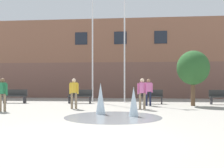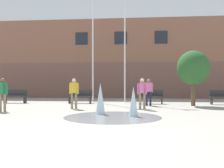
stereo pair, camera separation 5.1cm
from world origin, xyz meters
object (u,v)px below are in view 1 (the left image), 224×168
at_px(adult_near_bench, 148,90).
at_px(flagpole_left, 93,38).
at_px(park_bench_center, 151,96).
at_px(teen_by_trashcan, 74,91).
at_px(park_bench_under_left_flagpole, 80,96).
at_px(adult_watching, 3,92).
at_px(park_bench_near_trashcan, 222,97).
at_px(park_bench_far_left, 15,96).
at_px(street_tree_near_building, 193,68).
at_px(adult_in_red, 142,91).
at_px(flagpole_right, 125,37).

bearing_deg(adult_near_bench, flagpole_left, -47.81).
bearing_deg(park_bench_center, teen_by_trashcan, -138.32).
bearing_deg(park_bench_under_left_flagpole, adult_near_bench, -18.46).
bearing_deg(park_bench_under_left_flagpole, flagpole_left, 61.73).
bearing_deg(park_bench_center, adult_watching, -144.12).
relative_size(park_bench_center, adult_watching, 1.01).
distance_m(park_bench_near_trashcan, teen_by_trashcan, 9.36).
distance_m(park_bench_under_left_flagpole, adult_near_bench, 4.72).
relative_size(park_bench_near_trashcan, teen_by_trashcan, 1.01).
bearing_deg(flagpole_left, park_bench_far_left, -164.09).
xyz_separation_m(teen_by_trashcan, flagpole_left, (0.17, 4.92, 3.60)).
distance_m(park_bench_center, park_bench_near_trashcan, 4.47).
bearing_deg(adult_watching, park_bench_under_left_flagpole, -23.98).
bearing_deg(park_bench_near_trashcan, street_tree_near_building, -150.33).
height_order(park_bench_center, park_bench_near_trashcan, same).
xyz_separation_m(adult_near_bench, adult_in_red, (-0.41, -2.16, 0.00)).
relative_size(adult_near_bench, flagpole_left, 0.19).
bearing_deg(park_bench_center, street_tree_near_building, -28.20).
height_order(park_bench_far_left, flagpole_left, flagpole_left).
xyz_separation_m(park_bench_far_left, park_bench_center, (9.06, 0.24, 0.00)).
bearing_deg(adult_watching, teen_by_trashcan, -61.06).
bearing_deg(adult_in_red, park_bench_far_left, -93.17).
relative_size(park_bench_far_left, adult_in_red, 1.01).
bearing_deg(street_tree_near_building, park_bench_far_left, 174.72).
relative_size(park_bench_far_left, park_bench_center, 1.00).
xyz_separation_m(park_bench_under_left_flagpole, flagpole_left, (0.67, 1.24, 4.05)).
relative_size(park_bench_under_left_flagpole, flagpole_right, 0.18).
bearing_deg(street_tree_near_building, teen_by_trashcan, -159.88).
height_order(adult_in_red, street_tree_near_building, street_tree_near_building).
relative_size(park_bench_near_trashcan, flagpole_right, 0.18).
xyz_separation_m(adult_near_bench, street_tree_near_building, (2.62, 0.22, 1.30)).
distance_m(adult_near_bench, flagpole_right, 4.81).
distance_m(flagpole_left, street_tree_near_building, 7.26).
bearing_deg(park_bench_far_left, park_bench_center, 1.50).
distance_m(park_bench_far_left, flagpole_left, 6.64).
height_order(park_bench_far_left, adult_in_red, adult_in_red).
distance_m(teen_by_trashcan, adult_watching, 3.45).
distance_m(park_bench_center, flagpole_right, 4.62).
bearing_deg(flagpole_left, adult_in_red, -55.28).
relative_size(adult_near_bench, adult_in_red, 1.00).
bearing_deg(park_bench_center, flagpole_right, 145.00).
bearing_deg(park_bench_far_left, adult_near_bench, -8.23).
xyz_separation_m(park_bench_under_left_flagpole, park_bench_center, (4.66, 0.03, 0.00)).
bearing_deg(adult_watching, park_bench_center, -51.65).
distance_m(park_bench_far_left, park_bench_under_left_flagpole, 4.40).
bearing_deg(teen_by_trashcan, park_bench_under_left_flagpole, -120.43).
bearing_deg(flagpole_left, adult_watching, -116.80).
height_order(flagpole_right, street_tree_near_building, flagpole_right).
bearing_deg(park_bench_near_trashcan, park_bench_far_left, -179.56).
relative_size(park_bench_under_left_flagpole, flagpole_left, 0.19).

